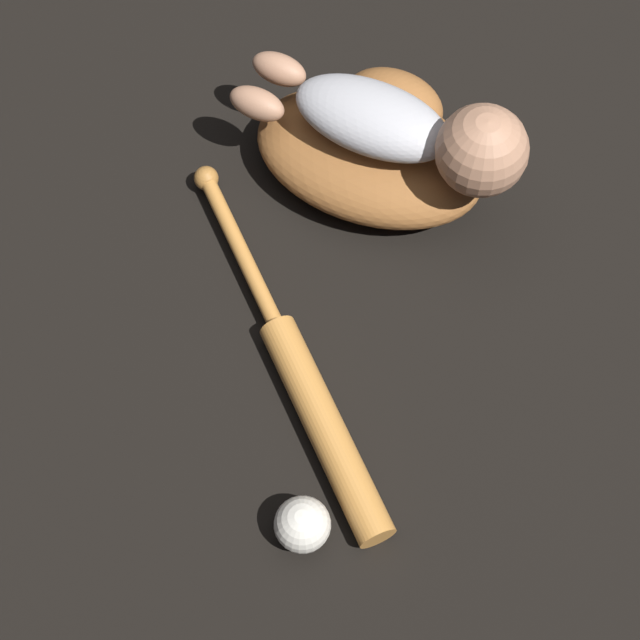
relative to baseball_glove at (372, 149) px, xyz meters
name	(u,v)px	position (x,y,z in m)	size (l,w,h in m)	color
ground_plane	(382,186)	(0.03, -0.01, -0.05)	(6.00, 6.00, 0.00)	black
baseball_glove	(372,149)	(0.00, 0.00, 0.00)	(0.37, 0.30, 0.10)	#935B2D
baby_figure	(413,131)	(0.06, 0.00, 0.10)	(0.41, 0.18, 0.12)	#B2B2B7
baseball_bat	(307,389)	(0.14, -0.33, -0.03)	(0.52, 0.31, 0.05)	#C6843D
baseball	(302,525)	(0.24, -0.48, -0.02)	(0.07, 0.07, 0.07)	silver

